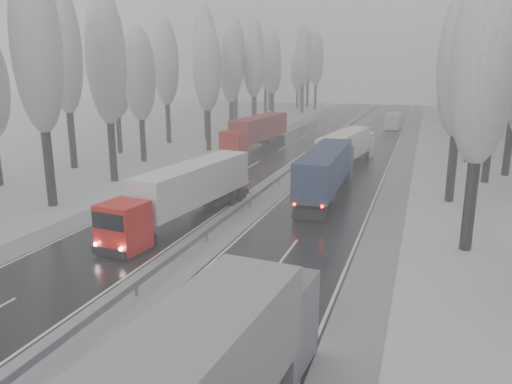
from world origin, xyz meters
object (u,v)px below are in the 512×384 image
Objects in this scene: truck_cream_box at (347,147)px; truck_blue_box at (327,169)px; box_truck_distant at (394,120)px; truck_red_white at (186,190)px; truck_red_red at (257,131)px.

truck_blue_box is at bearing -81.83° from truck_cream_box.
truck_cream_box reaches higher than box_truck_distant.
truck_blue_box reaches higher than box_truck_distant.
truck_red_red is at bearing 105.96° from truck_red_white.
truck_cream_box is (-0.32, 12.92, -0.15)m from truck_blue_box.
box_truck_distant is at bearing 86.64° from truck_red_white.
truck_red_red is (-5.15, 30.41, 0.20)m from truck_red_white.
truck_cream_box is 1.00× the size of truck_red_white.
truck_red_white is at bearing -75.70° from truck_red_red.
truck_blue_box reaches higher than truck_cream_box.
truck_red_red is (-13.12, 20.83, 0.05)m from truck_blue_box.
truck_red_white reaches higher than box_truck_distant.
truck_cream_box is 0.92× the size of truck_red_red.
truck_red_white is (-10.09, -58.96, 0.83)m from box_truck_distant.
truck_red_white is (-7.65, -22.50, 0.00)m from truck_cream_box.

